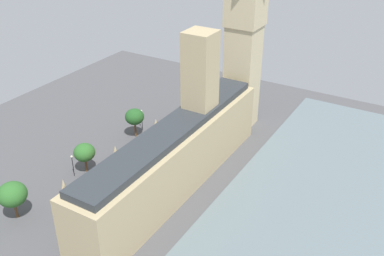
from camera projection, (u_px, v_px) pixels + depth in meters
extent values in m
plane|color=#4C4C4F|center=(168.00, 183.00, 106.78)|extent=(142.08, 142.08, 0.00)
cube|color=slate|center=(308.00, 233.00, 91.20)|extent=(43.17, 127.87, 0.25)
cube|color=tan|center=(175.00, 160.00, 102.37)|extent=(10.59, 63.33, 14.61)
cube|color=tan|center=(200.00, 102.00, 106.18)|extent=(6.68, 6.68, 34.55)
cube|color=#2D3338|center=(174.00, 129.00, 98.49)|extent=(8.05, 60.79, 1.60)
cone|color=tan|center=(216.00, 80.00, 122.02)|extent=(1.20, 1.20, 2.18)
cone|color=tan|center=(189.00, 99.00, 111.24)|extent=(1.20, 1.20, 2.36)
cone|color=tan|center=(156.00, 123.00, 100.61)|extent=(1.20, 1.20, 1.94)
cone|color=tan|center=(115.00, 150.00, 89.81)|extent=(1.20, 1.20, 2.24)
cone|color=tan|center=(64.00, 185.00, 78.97)|extent=(1.20, 1.20, 2.66)
cube|color=#CCBA8E|center=(242.00, 77.00, 126.47)|extent=(8.17, 8.17, 29.69)
cube|color=#CCBA8E|center=(246.00, 7.00, 116.97)|extent=(8.99, 8.99, 9.97)
cylinder|color=silver|center=(230.00, 5.00, 119.06)|extent=(0.25, 6.21, 6.21)
torus|color=black|center=(230.00, 5.00, 119.06)|extent=(0.24, 6.45, 6.45)
cylinder|color=silver|center=(253.00, 3.00, 120.46)|extent=(6.21, 0.25, 6.21)
torus|color=black|center=(253.00, 3.00, 120.46)|extent=(6.45, 0.24, 6.45)
cube|color=#B20C0F|center=(184.00, 125.00, 126.96)|extent=(3.38, 10.67, 4.20)
cube|color=black|center=(184.00, 125.00, 126.92)|extent=(3.41, 10.28, 0.70)
cylinder|color=black|center=(188.00, 125.00, 131.18)|extent=(0.44, 1.13, 1.10)
cylinder|color=black|center=(195.00, 128.00, 130.00)|extent=(0.44, 1.13, 1.10)
cylinder|color=black|center=(173.00, 135.00, 125.94)|extent=(0.44, 1.13, 1.10)
cylinder|color=black|center=(180.00, 138.00, 124.76)|extent=(0.44, 1.13, 1.10)
cube|color=#19472D|center=(154.00, 147.00, 120.19)|extent=(1.96, 4.67, 0.75)
cube|color=black|center=(154.00, 145.00, 119.69)|extent=(1.59, 2.64, 0.65)
cylinder|color=black|center=(155.00, 145.00, 121.83)|extent=(0.28, 0.69, 0.68)
cylinder|color=black|center=(160.00, 146.00, 121.06)|extent=(0.28, 0.69, 0.68)
cylinder|color=black|center=(149.00, 149.00, 119.68)|extent=(0.28, 0.69, 0.68)
cylinder|color=black|center=(153.00, 151.00, 118.91)|extent=(0.28, 0.69, 0.68)
cube|color=red|center=(117.00, 167.00, 107.92)|extent=(3.36, 10.67, 4.20)
cube|color=black|center=(117.00, 167.00, 107.88)|extent=(3.39, 10.28, 0.70)
cylinder|color=black|center=(110.00, 183.00, 105.72)|extent=(0.44, 1.13, 1.10)
cylinder|color=black|center=(103.00, 180.00, 106.89)|extent=(0.44, 1.13, 1.10)
cylinder|color=black|center=(131.00, 169.00, 110.96)|extent=(0.44, 1.13, 1.10)
cylinder|color=black|center=(124.00, 166.00, 112.14)|extent=(0.44, 1.13, 1.10)
cube|color=#B7B7BC|center=(95.00, 193.00, 102.12)|extent=(2.09, 4.68, 0.75)
cube|color=black|center=(96.00, 190.00, 101.95)|extent=(1.65, 2.66, 0.65)
cylinder|color=black|center=(93.00, 199.00, 100.86)|extent=(0.30, 0.70, 0.68)
cylinder|color=black|center=(88.00, 196.00, 101.66)|extent=(0.30, 0.70, 0.68)
cylinder|color=black|center=(102.00, 192.00, 102.94)|extent=(0.30, 0.70, 0.68)
cylinder|color=black|center=(98.00, 190.00, 103.74)|extent=(0.30, 0.70, 0.68)
cube|color=silver|center=(76.00, 217.00, 94.86)|extent=(2.06, 4.45, 0.75)
cube|color=black|center=(75.00, 215.00, 94.36)|extent=(1.66, 2.52, 0.65)
cylinder|color=black|center=(78.00, 213.00, 96.45)|extent=(0.29, 0.69, 0.68)
cylinder|color=black|center=(84.00, 216.00, 95.64)|extent=(0.29, 0.69, 0.68)
cylinder|color=black|center=(69.00, 220.00, 94.43)|extent=(0.29, 0.69, 0.68)
cylinder|color=black|center=(74.00, 223.00, 93.62)|extent=(0.29, 0.69, 0.68)
cylinder|color=gray|center=(75.00, 234.00, 89.99)|extent=(0.64, 0.64, 1.44)
sphere|color=tan|center=(74.00, 231.00, 89.58)|extent=(0.28, 0.28, 0.28)
cube|color=navy|center=(73.00, 235.00, 89.81)|extent=(0.34, 0.24, 0.26)
cylinder|color=maroon|center=(191.00, 140.00, 123.61)|extent=(0.59, 0.59, 1.30)
sphere|color=#8C6647|center=(190.00, 137.00, 123.24)|extent=(0.25, 0.25, 0.25)
cube|color=navy|center=(191.00, 139.00, 123.82)|extent=(0.31, 0.24, 0.23)
cylinder|color=#336B60|center=(194.00, 136.00, 125.21)|extent=(0.53, 0.53, 1.33)
sphere|color=tan|center=(194.00, 134.00, 124.83)|extent=(0.26, 0.26, 0.26)
cube|color=#336B60|center=(193.00, 136.00, 125.35)|extent=(0.17, 0.32, 0.24)
cylinder|color=brown|center=(135.00, 130.00, 125.69)|extent=(0.56, 0.56, 4.21)
ellipsoid|color=#235623|center=(135.00, 117.00, 123.72)|extent=(5.31, 5.31, 4.51)
cylinder|color=brown|center=(16.00, 210.00, 94.93)|extent=(0.56, 0.56, 3.74)
ellipsoid|color=#2D6628|center=(12.00, 194.00, 92.92)|extent=(6.18, 6.18, 5.25)
cylinder|color=brown|center=(86.00, 165.00, 110.37)|extent=(0.56, 0.56, 3.51)
ellipsoid|color=#2D6628|center=(84.00, 152.00, 108.58)|extent=(5.26, 5.26, 4.47)
cylinder|color=black|center=(142.00, 121.00, 128.67)|extent=(0.18, 0.18, 5.79)
sphere|color=#F2EAC6|center=(141.00, 111.00, 127.15)|extent=(0.56, 0.56, 0.56)
cylinder|color=black|center=(73.00, 167.00, 108.13)|extent=(0.18, 0.18, 5.30)
sphere|color=#F2EAC6|center=(72.00, 157.00, 106.72)|extent=(0.56, 0.56, 0.56)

